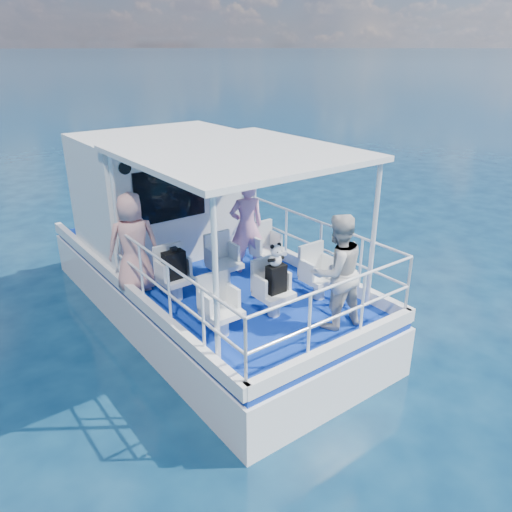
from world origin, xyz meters
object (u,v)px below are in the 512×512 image
Objects in this scene: passenger_port_fwd at (133,243)px; backpack_center at (276,279)px; panda at (276,255)px; passenger_stbd_aft at (337,272)px.

backpack_center is at bearing 140.45° from passenger_port_fwd.
passenger_port_fwd is 3.82× the size of backpack_center.
panda reaches higher than backpack_center.
passenger_stbd_aft is 0.88m from backpack_center.
panda is (-0.02, 0.00, 0.38)m from backpack_center.
passenger_port_fwd is 0.98× the size of passenger_stbd_aft.
backpack_center is 1.28× the size of panda.
backpack_center is (1.26, -2.01, -0.22)m from passenger_port_fwd.
passenger_stbd_aft is 3.88× the size of backpack_center.
panda is at bearing 140.08° from passenger_port_fwd.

